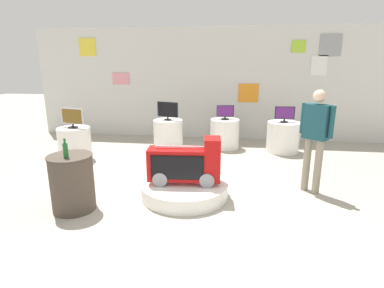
{
  "coord_description": "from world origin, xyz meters",
  "views": [
    {
      "loc": [
        0.64,
        -4.28,
        2.14
      ],
      "look_at": [
        -0.14,
        1.25,
        0.64
      ],
      "focal_mm": 28.67,
      "sensor_mm": 36.0,
      "label": 1
    }
  ],
  "objects_px": {
    "display_pedestal_center_rear": "(168,134)",
    "shopper_browsing_near_truck": "(316,134)",
    "novelty_firetruck_tv": "(186,165)",
    "side_table_round": "(72,182)",
    "tv_on_left_rear": "(285,114)",
    "tv_on_far_right": "(225,112)",
    "display_pedestal_far_right": "(225,134)",
    "tv_on_right_rear": "(72,117)",
    "display_pedestal_left_rear": "(283,137)",
    "display_pedestal_right_rear": "(75,144)",
    "tv_on_center_rear": "(168,110)",
    "main_display_pedestal": "(184,189)",
    "bottle_on_side_table": "(65,150)"
  },
  "relations": [
    {
      "from": "tv_on_left_rear",
      "to": "tv_on_right_rear",
      "type": "bearing_deg",
      "value": -164.41
    },
    {
      "from": "display_pedestal_center_rear",
      "to": "tv_on_far_right",
      "type": "xyz_separation_m",
      "value": [
        1.41,
        0.28,
        0.56
      ]
    },
    {
      "from": "display_pedestal_left_rear",
      "to": "display_pedestal_right_rear",
      "type": "height_order",
      "value": "same"
    },
    {
      "from": "novelty_firetruck_tv",
      "to": "display_pedestal_far_right",
      "type": "bearing_deg",
      "value": 80.43
    },
    {
      "from": "shopper_browsing_near_truck",
      "to": "side_table_round",
      "type": "bearing_deg",
      "value": -162.1
    },
    {
      "from": "display_pedestal_center_rear",
      "to": "side_table_round",
      "type": "distance_m",
      "value": 3.52
    },
    {
      "from": "display_pedestal_right_rear",
      "to": "side_table_round",
      "type": "xyz_separation_m",
      "value": [
        1.18,
        -2.26,
        0.06
      ]
    },
    {
      "from": "tv_on_left_rear",
      "to": "display_pedestal_far_right",
      "type": "bearing_deg",
      "value": 172.95
    },
    {
      "from": "main_display_pedestal",
      "to": "tv_on_far_right",
      "type": "xyz_separation_m",
      "value": [
        0.54,
        3.04,
        0.81
      ]
    },
    {
      "from": "novelty_firetruck_tv",
      "to": "side_table_round",
      "type": "bearing_deg",
      "value": -156.39
    },
    {
      "from": "shopper_browsing_near_truck",
      "to": "tv_on_right_rear",
      "type": "bearing_deg",
      "value": 167.4
    },
    {
      "from": "tv_on_right_rear",
      "to": "bottle_on_side_table",
      "type": "height_order",
      "value": "tv_on_right_rear"
    },
    {
      "from": "display_pedestal_center_rear",
      "to": "bottle_on_side_table",
      "type": "relative_size",
      "value": 2.62
    },
    {
      "from": "display_pedestal_far_right",
      "to": "tv_on_center_rear",
      "type": "bearing_deg",
      "value": -168.34
    },
    {
      "from": "tv_on_center_rear",
      "to": "shopper_browsing_near_truck",
      "type": "xyz_separation_m",
      "value": [
        2.96,
        -2.27,
        0.03
      ]
    },
    {
      "from": "display_pedestal_far_right",
      "to": "tv_on_far_right",
      "type": "xyz_separation_m",
      "value": [
        -0.0,
        -0.0,
        0.56
      ]
    },
    {
      "from": "tv_on_left_rear",
      "to": "tv_on_far_right",
      "type": "bearing_deg",
      "value": 173.12
    },
    {
      "from": "novelty_firetruck_tv",
      "to": "display_pedestal_left_rear",
      "type": "height_order",
      "value": "novelty_firetruck_tv"
    },
    {
      "from": "main_display_pedestal",
      "to": "display_pedestal_center_rear",
      "type": "bearing_deg",
      "value": 107.5
    },
    {
      "from": "tv_on_left_rear",
      "to": "tv_on_right_rear",
      "type": "xyz_separation_m",
      "value": [
        -4.69,
        -1.31,
        0.02
      ]
    },
    {
      "from": "display_pedestal_center_rear",
      "to": "display_pedestal_left_rear",
      "type": "bearing_deg",
      "value": 2.32
    },
    {
      "from": "display_pedestal_center_rear",
      "to": "display_pedestal_right_rear",
      "type": "height_order",
      "value": "same"
    },
    {
      "from": "display_pedestal_right_rear",
      "to": "side_table_round",
      "type": "relative_size",
      "value": 0.87
    },
    {
      "from": "novelty_firetruck_tv",
      "to": "tv_on_left_rear",
      "type": "relative_size",
      "value": 2.52
    },
    {
      "from": "novelty_firetruck_tv",
      "to": "shopper_browsing_near_truck",
      "type": "height_order",
      "value": "shopper_browsing_near_truck"
    },
    {
      "from": "display_pedestal_right_rear",
      "to": "tv_on_right_rear",
      "type": "bearing_deg",
      "value": -77.64
    },
    {
      "from": "novelty_firetruck_tv",
      "to": "display_pedestal_left_rear",
      "type": "distance_m",
      "value": 3.47
    },
    {
      "from": "shopper_browsing_near_truck",
      "to": "display_pedestal_right_rear",
      "type": "bearing_deg",
      "value": 167.36
    },
    {
      "from": "display_pedestal_left_rear",
      "to": "tv_on_far_right",
      "type": "bearing_deg",
      "value": 173.29
    },
    {
      "from": "display_pedestal_center_rear",
      "to": "shopper_browsing_near_truck",
      "type": "relative_size",
      "value": 0.43
    },
    {
      "from": "tv_on_far_right",
      "to": "tv_on_left_rear",
      "type": "bearing_deg",
      "value": -6.88
    },
    {
      "from": "tv_on_right_rear",
      "to": "bottle_on_side_table",
      "type": "bearing_deg",
      "value": -63.11
    },
    {
      "from": "bottle_on_side_table",
      "to": "display_pedestal_far_right",
      "type": "bearing_deg",
      "value": 61.85
    },
    {
      "from": "main_display_pedestal",
      "to": "tv_on_left_rear",
      "type": "xyz_separation_m",
      "value": [
        1.96,
        2.87,
        0.83
      ]
    },
    {
      "from": "side_table_round",
      "to": "display_pedestal_center_rear",
      "type": "bearing_deg",
      "value": 78.84
    },
    {
      "from": "display_pedestal_left_rear",
      "to": "novelty_firetruck_tv",
      "type": "bearing_deg",
      "value": -123.9
    },
    {
      "from": "display_pedestal_left_rear",
      "to": "shopper_browsing_near_truck",
      "type": "relative_size",
      "value": 0.45
    },
    {
      "from": "display_pedestal_left_rear",
      "to": "display_pedestal_center_rear",
      "type": "bearing_deg",
      "value": -177.68
    },
    {
      "from": "novelty_firetruck_tv",
      "to": "bottle_on_side_table",
      "type": "bearing_deg",
      "value": -152.42
    },
    {
      "from": "main_display_pedestal",
      "to": "bottle_on_side_table",
      "type": "bearing_deg",
      "value": -151.93
    },
    {
      "from": "tv_on_center_rear",
      "to": "shopper_browsing_near_truck",
      "type": "relative_size",
      "value": 0.32
    },
    {
      "from": "main_display_pedestal",
      "to": "tv_on_left_rear",
      "type": "height_order",
      "value": "tv_on_left_rear"
    },
    {
      "from": "display_pedestal_left_rear",
      "to": "side_table_round",
      "type": "xyz_separation_m",
      "value": [
        -3.51,
        -3.57,
        0.06
      ]
    },
    {
      "from": "novelty_firetruck_tv",
      "to": "display_pedestal_right_rear",
      "type": "relative_size",
      "value": 1.6
    },
    {
      "from": "tv_on_center_rear",
      "to": "tv_on_right_rear",
      "type": "xyz_separation_m",
      "value": [
        -1.86,
        -1.19,
        -0.01
      ]
    },
    {
      "from": "display_pedestal_far_right",
      "to": "shopper_browsing_near_truck",
      "type": "xyz_separation_m",
      "value": [
        1.55,
        -2.56,
        0.64
      ]
    },
    {
      "from": "tv_on_right_rear",
      "to": "novelty_firetruck_tv",
      "type": "bearing_deg",
      "value": -29.6
    },
    {
      "from": "display_pedestal_far_right",
      "to": "tv_on_left_rear",
      "type": "bearing_deg",
      "value": -7.05
    },
    {
      "from": "shopper_browsing_near_truck",
      "to": "display_pedestal_left_rear",
      "type": "bearing_deg",
      "value": 93.17
    },
    {
      "from": "tv_on_right_rear",
      "to": "tv_on_far_right",
      "type": "distance_m",
      "value": 3.59
    }
  ]
}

